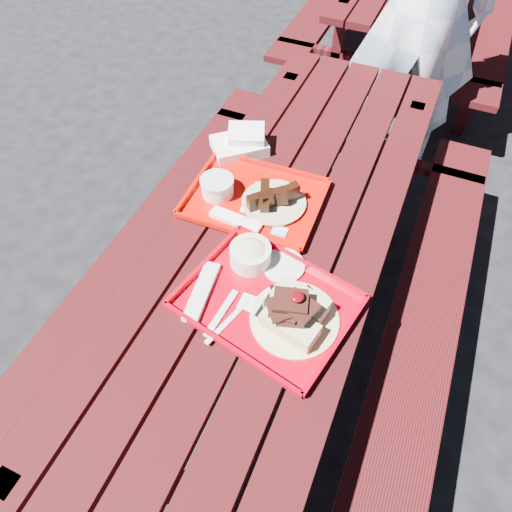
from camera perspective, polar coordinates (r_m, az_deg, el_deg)
name	(u,v)px	position (r m, az deg, el deg)	size (l,w,h in m)	color
ground	(269,341)	(2.17, 1.60, -10.52)	(60.00, 60.00, 0.00)	black
picnic_table_near	(272,270)	(1.69, 2.01, -1.74)	(1.41, 2.40, 0.75)	#3E0C0E
near_tray	(271,293)	(1.36, 1.91, -4.62)	(0.56, 0.48, 0.16)	#B10011
far_tray	(252,197)	(1.64, -0.52, 7.33)	(0.48, 0.38, 0.08)	#C80C04
white_cloth	(241,143)	(1.85, -1.85, 14.00)	(0.25, 0.25, 0.08)	white
person	(425,8)	(2.64, 20.38, 27.07)	(0.68, 0.44, 1.86)	#B1C6F0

